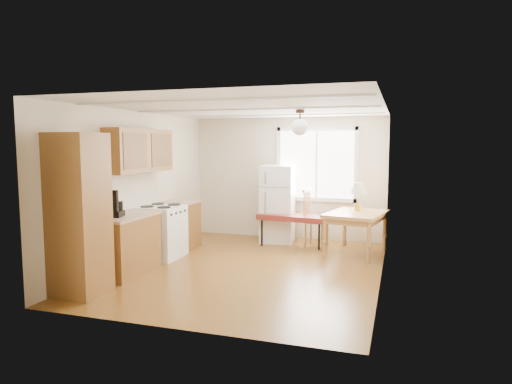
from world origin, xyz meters
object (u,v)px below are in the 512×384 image
at_px(bench, 292,218).
at_px(dining_table, 356,218).
at_px(refrigerator, 278,204).
at_px(chair, 312,213).

relative_size(bench, dining_table, 1.00).
distance_m(refrigerator, bench, 0.53).
relative_size(refrigerator, dining_table, 1.12).
bearing_deg(dining_table, refrigerator, 171.26).
relative_size(refrigerator, bench, 1.12).
bearing_deg(dining_table, bench, 178.34).
bearing_deg(dining_table, chair, 168.70).
height_order(refrigerator, bench, refrigerator).
bearing_deg(chair, refrigerator, 169.34).
height_order(bench, dining_table, dining_table).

